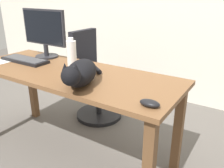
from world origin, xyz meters
The scene contains 8 objects.
ground_plane centered at (0.00, 0.00, 0.00)m, with size 8.00×8.00×0.00m, color #59544F.
desk centered at (0.00, 0.00, 0.62)m, with size 1.67×0.62×0.72m.
office_chair centered at (-0.24, 0.63, 0.39)m, with size 0.48×0.48×0.91m.
monitor centered at (-0.45, 0.20, 0.94)m, with size 0.48×0.20×0.42m.
keyboard centered at (-0.50, 0.00, 0.73)m, with size 0.44×0.15×0.03m.
cat centered at (0.25, -0.16, 0.80)m, with size 0.32×0.57×0.20m.
computer_mouse centered at (0.74, -0.21, 0.73)m, with size 0.11×0.06×0.04m, color black.
water_bottle centered at (-0.05, 0.08, 0.82)m, with size 0.07×0.07×0.23m.
Camera 1 is at (1.16, -1.23, 1.27)m, focal length 38.09 mm.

